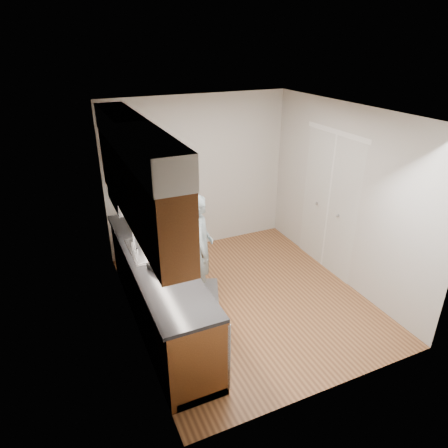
% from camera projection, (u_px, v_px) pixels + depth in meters
% --- Properties ---
extents(floor, '(3.50, 3.50, 0.00)m').
position_uv_depth(floor, '(246.00, 298.00, 5.50)').
color(floor, '#926037').
rests_on(floor, ground).
extents(ceiling, '(3.50, 3.50, 0.00)m').
position_uv_depth(ceiling, '(251.00, 112.00, 4.43)').
color(ceiling, white).
rests_on(ceiling, wall_left).
extents(wall_left, '(0.02, 3.50, 2.50)m').
position_uv_depth(wall_left, '(128.00, 237.00, 4.41)').
color(wall_left, '#B9B5AD').
rests_on(wall_left, floor).
extents(wall_right, '(0.02, 3.50, 2.50)m').
position_uv_depth(wall_right, '(345.00, 197.00, 5.52)').
color(wall_right, '#B9B5AD').
rests_on(wall_right, floor).
extents(wall_back, '(3.00, 0.02, 2.50)m').
position_uv_depth(wall_back, '(198.00, 175.00, 6.41)').
color(wall_back, '#B9B5AD').
rests_on(wall_back, floor).
extents(counter, '(0.64, 2.80, 1.30)m').
position_uv_depth(counter, '(159.00, 288.00, 4.84)').
color(counter, brown).
rests_on(counter, floor).
extents(upper_cabinets, '(0.47, 2.80, 1.21)m').
position_uv_depth(upper_cabinets, '(136.00, 173.00, 4.21)').
color(upper_cabinets, brown).
rests_on(upper_cabinets, wall_left).
extents(closet_door, '(0.02, 1.22, 2.05)m').
position_uv_depth(closet_door, '(329.00, 204.00, 5.86)').
color(closet_door, silver).
rests_on(closet_door, wall_right).
extents(floor_mat, '(0.73, 0.93, 0.02)m').
position_uv_depth(floor_mat, '(201.00, 295.00, 5.53)').
color(floor_mat, slate).
rests_on(floor_mat, floor).
extents(person, '(0.53, 0.67, 1.68)m').
position_uv_depth(person, '(200.00, 241.00, 5.17)').
color(person, '#869DA4').
rests_on(person, floor_mat).
extents(soap_bottle_a, '(0.12, 0.12, 0.29)m').
position_uv_depth(soap_bottle_a, '(135.00, 220.00, 5.21)').
color(soap_bottle_a, silver).
rests_on(soap_bottle_a, counter).
extents(soap_bottle_b, '(0.13, 0.13, 0.20)m').
position_uv_depth(soap_bottle_b, '(138.00, 225.00, 5.18)').
color(soap_bottle_b, silver).
rests_on(soap_bottle_b, counter).
extents(steel_can, '(0.08, 0.08, 0.11)m').
position_uv_depth(steel_can, '(156.00, 224.00, 5.33)').
color(steel_can, '#A5A5AA').
rests_on(steel_can, counter).
extents(dish_rack, '(0.53, 0.49, 0.07)m').
position_uv_depth(dish_rack, '(172.00, 265.00, 4.40)').
color(dish_rack, black).
rests_on(dish_rack, counter).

